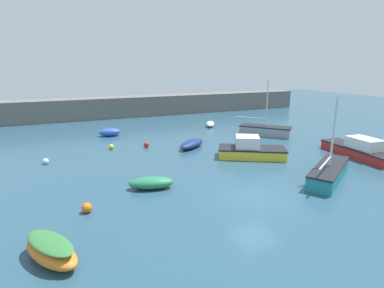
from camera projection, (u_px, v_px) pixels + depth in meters
The scene contains 15 objects.
ground_plane at pixel (255, 199), 16.62m from camera, with size 120.00×120.00×0.20m, color #284C60.
harbor_breakwater at pixel (131, 106), 43.34m from camera, with size 55.66×3.45×2.81m, color #66605B.
rowboat_white_midwater at pixel (192, 144), 26.65m from camera, with size 3.51×3.05×0.70m.
sailboat_twin_hulled at pixel (329, 172), 19.10m from camera, with size 5.60×4.18×5.32m.
fishing_dinghy_green at pixel (210, 124), 36.01m from camera, with size 1.99×2.54×0.61m.
cabin_cruiser_white at pixel (360, 150), 23.92m from camera, with size 2.53×6.45×1.61m.
rowboat_blue_near at pixel (151, 183), 17.75m from camera, with size 2.85×1.79×0.72m.
sailboat_tall_mast at pixel (265, 130), 31.33m from camera, with size 4.82×5.06×5.69m.
motorboat_grey_hull at pixel (250, 150), 23.75m from camera, with size 5.59×4.47×1.73m.
dinghy_near_pier at pixel (110, 132), 31.06m from camera, with size 2.29×1.39×0.82m.
rowboat_with_red_cover at pixel (51, 250), 11.12m from camera, with size 2.46×3.15×0.88m.
mooring_buoy_orange at pixel (87, 208), 14.86m from camera, with size 0.51×0.51×0.51m, color orange.
mooring_buoy_white at pixel (46, 161), 22.24m from camera, with size 0.44×0.44×0.44m, color white.
mooring_buoy_yellow at pixel (111, 147), 26.21m from camera, with size 0.43×0.43×0.43m, color yellow.
mooring_buoy_red at pixel (146, 145), 26.82m from camera, with size 0.48×0.48×0.48m, color red.
Camera 1 is at (-9.40, -12.58, 7.08)m, focal length 28.00 mm.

